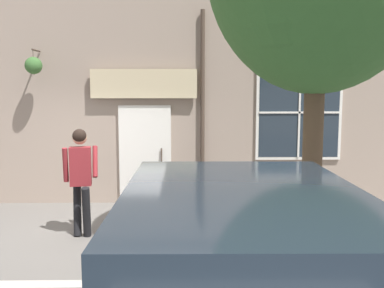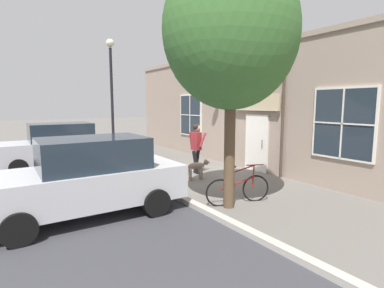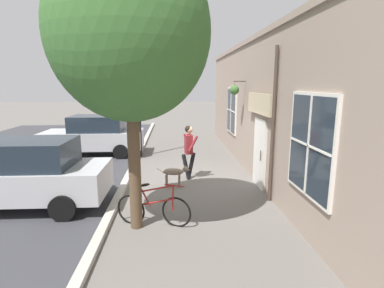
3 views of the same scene
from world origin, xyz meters
The scene contains 10 objects.
ground_plane centered at (0.00, 0.00, 0.00)m, with size 90.00×90.00×0.00m, color #66605B.
curb_and_road centered at (5.85, 0.00, 0.02)m, with size 10.10×28.00×0.12m.
storefront_facade centered at (-2.34, 0.01, 2.34)m, with size 0.95×18.00×4.66m.
pedestrian_walking centered at (-0.04, -0.11, 1.09)m, with size 0.56×0.55×1.79m.
dog_on_leash centered at (0.43, 0.65, 0.45)m, with size 1.06×0.33×0.67m.
street_tree_by_curb centered at (1.36, 3.24, 4.00)m, with size 3.20×2.88×5.87m.
leaning_bicycle centered at (0.92, 3.20, 0.38)m, with size 1.68×0.53×1.01m.
parked_car_nearest_curb centered at (3.95, -3.87, 0.88)m, with size 4.32×1.97×1.75m.
parked_car_mid_block centered at (4.29, 1.97, 0.88)m, with size 4.32×1.97×1.75m.
street_lamp centered at (1.88, -3.38, 3.28)m, with size 0.32×0.32×5.05m.
Camera 3 is at (0.47, 9.50, 3.11)m, focal length 28.00 mm.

